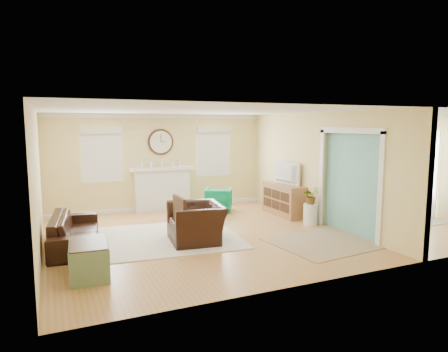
# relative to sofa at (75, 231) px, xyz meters

# --- Properties ---
(floor) EXTENTS (9.00, 9.00, 0.00)m
(floor) POSITION_rel_sofa_xyz_m (3.91, -0.30, -0.31)
(floor) COLOR #AD7636
(floor) RESTS_ON ground
(wall_back) EXTENTS (9.00, 0.02, 2.60)m
(wall_back) POSITION_rel_sofa_xyz_m (3.91, 2.70, 0.99)
(wall_back) COLOR #D1BB77
(wall_back) RESTS_ON ground
(wall_front) EXTENTS (9.00, 0.02, 2.60)m
(wall_front) POSITION_rel_sofa_xyz_m (3.91, -3.30, 0.99)
(wall_front) COLOR #D1BB77
(wall_front) RESTS_ON ground
(wall_left) EXTENTS (0.02, 6.00, 2.60)m
(wall_left) POSITION_rel_sofa_xyz_m (-0.59, -0.30, 0.99)
(wall_left) COLOR #D1BB77
(wall_left) RESTS_ON ground
(wall_right) EXTENTS (0.02, 6.00, 2.60)m
(wall_right) POSITION_rel_sofa_xyz_m (8.41, -0.30, 0.99)
(wall_right) COLOR #D1BB77
(wall_right) RESTS_ON ground
(ceiling) EXTENTS (9.00, 6.00, 0.02)m
(ceiling) POSITION_rel_sofa_xyz_m (3.91, -0.30, 2.29)
(ceiling) COLOR white
(ceiling) RESTS_ON wall_back
(partition) EXTENTS (0.17, 6.00, 2.60)m
(partition) POSITION_rel_sofa_xyz_m (5.42, -0.02, 1.05)
(partition) COLOR #D1BB77
(partition) RESTS_ON ground
(fireplace) EXTENTS (1.70, 0.30, 1.17)m
(fireplace) POSITION_rel_sofa_xyz_m (2.41, 2.58, 0.29)
(fireplace) COLOR white
(fireplace) RESTS_ON ground
(wall_clock) EXTENTS (0.70, 0.07, 0.70)m
(wall_clock) POSITION_rel_sofa_xyz_m (2.41, 2.67, 1.54)
(wall_clock) COLOR #402817
(wall_clock) RESTS_ON wall_back
(window_left) EXTENTS (1.05, 0.13, 1.42)m
(window_left) POSITION_rel_sofa_xyz_m (0.86, 2.65, 1.35)
(window_left) COLOR white
(window_left) RESTS_ON wall_back
(window_right) EXTENTS (1.05, 0.13, 1.42)m
(window_right) POSITION_rel_sofa_xyz_m (3.96, 2.65, 1.35)
(window_right) COLOR white
(window_right) RESTS_ON wall_back
(french_doors) EXTENTS (0.06, 1.70, 2.20)m
(french_doors) POSITION_rel_sofa_xyz_m (8.36, -0.30, 0.79)
(french_doors) COLOR white
(french_doors) RESTS_ON ground
(pendant) EXTENTS (0.30, 0.30, 0.55)m
(pendant) POSITION_rel_sofa_xyz_m (6.91, -0.30, 1.89)
(pendant) COLOR gold
(pendant) RESTS_ON ceiling
(rug_cream) EXTENTS (3.10, 2.75, 0.02)m
(rug_cream) POSITION_rel_sofa_xyz_m (1.73, -0.14, -0.30)
(rug_cream) COLOR beige
(rug_cream) RESTS_ON floor
(rug_jute) EXTENTS (2.26, 1.92, 0.01)m
(rug_jute) POSITION_rel_sofa_xyz_m (4.59, -1.71, -0.31)
(rug_jute) COLOR #987F64
(rug_jute) RESTS_ON floor
(rug_grey) EXTENTS (2.21, 2.77, 0.01)m
(rug_grey) POSITION_rel_sofa_xyz_m (7.11, -0.28, -0.31)
(rug_grey) COLOR slate
(rug_grey) RESTS_ON floor
(sofa) EXTENTS (1.06, 2.21, 0.62)m
(sofa) POSITION_rel_sofa_xyz_m (0.00, 0.00, 0.00)
(sofa) COLOR black
(sofa) RESTS_ON floor
(eames_chair) EXTENTS (1.14, 1.27, 0.75)m
(eames_chair) POSITION_rel_sofa_xyz_m (2.24, -0.60, 0.07)
(eames_chair) COLOR black
(eames_chair) RESTS_ON floor
(green_chair) EXTENTS (0.93, 0.94, 0.64)m
(green_chair) POSITION_rel_sofa_xyz_m (3.73, 1.77, 0.01)
(green_chair) COLOR #007D3C
(green_chair) RESTS_ON floor
(trunk) EXTENTS (0.62, 0.96, 0.53)m
(trunk) POSITION_rel_sofa_xyz_m (0.10, -1.68, -0.05)
(trunk) COLOR gray
(trunk) RESTS_ON floor
(credenza) EXTENTS (0.48, 1.41, 0.80)m
(credenza) POSITION_rel_sofa_xyz_m (5.10, 0.72, 0.09)
(credenza) COLOR #966F4A
(credenza) RESTS_ON floor
(tv) EXTENTS (0.26, 1.01, 0.57)m
(tv) POSITION_rel_sofa_xyz_m (5.08, 0.72, 0.78)
(tv) COLOR black
(tv) RESTS_ON credenza
(garden_stool) EXTENTS (0.33, 0.33, 0.48)m
(garden_stool) POSITION_rel_sofa_xyz_m (5.14, -0.39, -0.07)
(garden_stool) COLOR white
(garden_stool) RESTS_ON floor
(potted_plant) EXTENTS (0.41, 0.38, 0.40)m
(potted_plant) POSITION_rel_sofa_xyz_m (5.14, -0.39, 0.37)
(potted_plant) COLOR #337F33
(potted_plant) RESTS_ON garden_stool
(dining_table) EXTENTS (1.54, 2.16, 0.68)m
(dining_table) POSITION_rel_sofa_xyz_m (7.11, -0.28, 0.03)
(dining_table) COLOR #402817
(dining_table) RESTS_ON floor
(dining_chair_n) EXTENTS (0.46, 0.46, 0.89)m
(dining_chair_n) POSITION_rel_sofa_xyz_m (7.12, 0.86, 0.21)
(dining_chair_n) COLOR slate
(dining_chair_n) RESTS_ON floor
(dining_chair_s) EXTENTS (0.41, 0.41, 0.87)m
(dining_chair_s) POSITION_rel_sofa_xyz_m (7.13, -1.34, 0.20)
(dining_chair_s) COLOR slate
(dining_chair_s) RESTS_ON floor
(dining_chair_w) EXTENTS (0.53, 0.53, 1.04)m
(dining_chair_w) POSITION_rel_sofa_xyz_m (6.37, -0.36, 0.30)
(dining_chair_w) COLOR white
(dining_chair_w) RESTS_ON floor
(dining_chair_e) EXTENTS (0.47, 0.47, 1.02)m
(dining_chair_e) POSITION_rel_sofa_xyz_m (7.66, -0.36, 0.29)
(dining_chair_e) COLOR slate
(dining_chair_e) RESTS_ON floor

